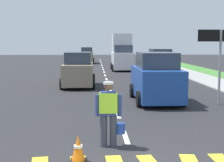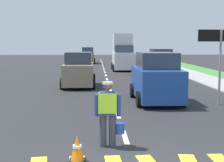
{
  "view_description": "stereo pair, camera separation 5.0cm",
  "coord_description": "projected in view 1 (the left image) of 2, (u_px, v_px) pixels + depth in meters",
  "views": [
    {
      "loc": [
        -0.86,
        -6.36,
        2.63
      ],
      "look_at": [
        -0.15,
        7.03,
        1.1
      ],
      "focal_mm": 53.24,
      "sensor_mm": 36.0,
      "label": 1
    },
    {
      "loc": [
        -0.81,
        -6.36,
        2.63
      ],
      "look_at": [
        -0.15,
        7.03,
        1.1
      ],
      "focal_mm": 53.24,
      "sensor_mm": 36.0,
      "label": 2
    }
  ],
  "objects": [
    {
      "name": "car_outgoing_ahead",
      "position": [
        156.0,
        79.0,
        14.9
      ],
      "size": [
        2.07,
        4.06,
        2.22
      ],
      "color": "#1E4799",
      "rests_on": "ground"
    },
    {
      "name": "delivery_truck",
      "position": [
        122.0,
        54.0,
        32.34
      ],
      "size": [
        2.16,
        4.6,
        3.54
      ],
      "color": "silver",
      "rests_on": "ground"
    },
    {
      "name": "car_oncoming_lead",
      "position": [
        78.0,
        71.0,
        20.07
      ],
      "size": [
        2.0,
        3.83,
        2.09
      ],
      "color": "gray",
      "rests_on": "ground"
    },
    {
      "name": "car_parked_far",
      "position": [
        160.0,
        64.0,
        25.95
      ],
      "size": [
        1.88,
        3.86,
        2.19
      ],
      "color": "black",
      "rests_on": "ground"
    },
    {
      "name": "traffic_cone_near",
      "position": [
        78.0,
        148.0,
        7.39
      ],
      "size": [
        0.36,
        0.36,
        0.6
      ],
      "color": "black",
      "rests_on": "ground"
    },
    {
      "name": "ground_plane",
      "position": [
        105.0,
        75.0,
        27.49
      ],
      "size": [
        96.0,
        96.0,
        0.0
      ],
      "primitive_type": "plane",
      "color": "#28282B"
    },
    {
      "name": "car_oncoming_third",
      "position": [
        87.0,
        56.0,
        43.34
      ],
      "size": [
        1.87,
        4.08,
        2.1
      ],
      "color": "gray",
      "rests_on": "ground"
    },
    {
      "name": "lane_direction_sign",
      "position": [
        215.0,
        49.0,
        14.03
      ],
      "size": [
        1.16,
        0.11,
        3.2
      ],
      "color": "gray",
      "rests_on": "ground"
    },
    {
      "name": "road_worker",
      "position": [
        109.0,
        111.0,
        8.4
      ],
      "size": [
        0.77,
        0.36,
        1.67
      ],
      "color": "#383D4C",
      "rests_on": "ground"
    },
    {
      "name": "lane_center_line",
      "position": [
        104.0,
        71.0,
        31.66
      ],
      "size": [
        0.14,
        46.4,
        0.01
      ],
      "color": "silver",
      "rests_on": "ground"
    }
  ]
}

